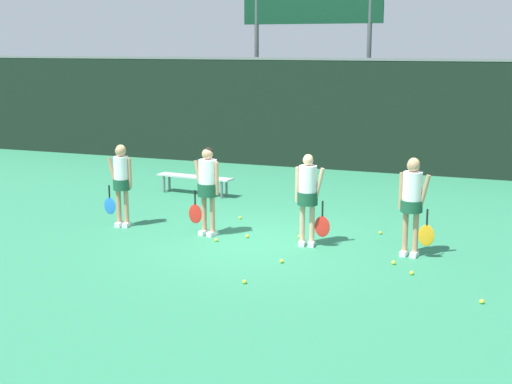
% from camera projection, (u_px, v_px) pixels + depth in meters
% --- Properties ---
extents(ground_plane, '(140.00, 140.00, 0.00)m').
position_uv_depth(ground_plane, '(255.00, 241.00, 13.69)').
color(ground_plane, '#2D7F56').
extents(fence_windscreen, '(60.00, 0.08, 3.33)m').
position_uv_depth(fence_windscreen, '(355.00, 115.00, 20.94)').
color(fence_windscreen, black).
rests_on(fence_windscreen, ground_plane).
extents(scoreboard, '(4.42, 0.15, 5.70)m').
position_uv_depth(scoreboard, '(312.00, 17.00, 21.89)').
color(scoreboard, '#515156').
rests_on(scoreboard, ground_plane).
extents(bench_courtside, '(2.07, 0.55, 0.47)m').
position_uv_depth(bench_courtside, '(195.00, 178.00, 17.85)').
color(bench_courtside, '#B2B2B7').
rests_on(bench_courtside, ground_plane).
extents(player_0, '(0.62, 0.35, 1.71)m').
position_uv_depth(player_0, '(121.00, 178.00, 14.58)').
color(player_0, tan).
rests_on(player_0, ground_plane).
extents(player_1, '(0.68, 0.41, 1.75)m').
position_uv_depth(player_1, '(208.00, 183.00, 13.89)').
color(player_1, tan).
rests_on(player_1, ground_plane).
extents(player_2, '(0.66, 0.38, 1.73)m').
position_uv_depth(player_2, '(308.00, 192.00, 13.16)').
color(player_2, tan).
rests_on(player_2, ground_plane).
extents(player_3, '(0.66, 0.39, 1.77)m').
position_uv_depth(player_3, '(412.00, 198.00, 12.50)').
color(player_3, tan).
rests_on(player_3, ground_plane).
extents(tennis_ball_0, '(0.07, 0.07, 0.07)m').
position_uv_depth(tennis_ball_0, '(482.00, 301.00, 10.35)').
color(tennis_ball_0, '#CCE033').
rests_on(tennis_ball_0, ground_plane).
extents(tennis_ball_1, '(0.07, 0.07, 0.07)m').
position_uv_depth(tennis_ball_1, '(244.00, 282.00, 11.22)').
color(tennis_ball_1, '#CCE033').
rests_on(tennis_ball_1, ground_plane).
extents(tennis_ball_2, '(0.07, 0.07, 0.07)m').
position_uv_depth(tennis_ball_2, '(247.00, 236.00, 13.88)').
color(tennis_ball_2, '#CCE033').
rests_on(tennis_ball_2, ground_plane).
extents(tennis_ball_3, '(0.06, 0.06, 0.06)m').
position_uv_depth(tennis_ball_3, '(240.00, 218.00, 15.37)').
color(tennis_ball_3, '#CCE033').
rests_on(tennis_ball_3, ground_plane).
extents(tennis_ball_4, '(0.07, 0.07, 0.07)m').
position_uv_depth(tennis_ball_4, '(282.00, 261.00, 12.28)').
color(tennis_ball_4, '#CCE033').
rests_on(tennis_ball_4, ground_plane).
extents(tennis_ball_5, '(0.07, 0.07, 0.07)m').
position_uv_depth(tennis_ball_5, '(380.00, 233.00, 14.15)').
color(tennis_ball_5, '#CCE033').
rests_on(tennis_ball_5, ground_plane).
extents(tennis_ball_6, '(0.07, 0.07, 0.07)m').
position_uv_depth(tennis_ball_6, '(299.00, 236.00, 13.87)').
color(tennis_ball_6, '#CCE033').
rests_on(tennis_ball_6, ground_plane).
extents(tennis_ball_7, '(0.07, 0.07, 0.07)m').
position_uv_depth(tennis_ball_7, '(216.00, 240.00, 13.61)').
color(tennis_ball_7, '#CCE033').
rests_on(tennis_ball_7, ground_plane).
extents(tennis_ball_8, '(0.07, 0.07, 0.07)m').
position_uv_depth(tennis_ball_8, '(412.00, 273.00, 11.65)').
color(tennis_ball_8, '#CCE033').
rests_on(tennis_ball_8, ground_plane).
extents(tennis_ball_9, '(0.07, 0.07, 0.07)m').
position_uv_depth(tennis_ball_9, '(394.00, 263.00, 12.19)').
color(tennis_ball_9, '#CCE033').
rests_on(tennis_ball_9, ground_plane).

